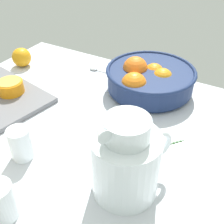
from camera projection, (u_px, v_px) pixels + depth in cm
name	position (u px, v px, depth cm)	size (l,w,h in cm)	color
ground_plane	(99.00, 141.00, 75.97)	(112.18, 82.97, 3.00)	silver
fruit_bowl	(149.00, 79.00, 90.57)	(28.91, 28.91, 11.13)	navy
juice_pitcher	(126.00, 165.00, 57.45)	(14.23, 17.56, 19.79)	white
juice_glass	(21.00, 145.00, 67.20)	(5.46, 5.46, 8.33)	white
second_glass	(1.00, 204.00, 54.11)	(5.86, 5.86, 8.49)	white
orange_half_0	(10.00, 87.00, 88.63)	(8.24, 8.24, 4.15)	orange
loose_orange_1	(22.00, 57.00, 105.80)	(7.08, 7.08, 7.08)	orange
spoon	(102.00, 71.00, 103.66)	(15.68, 2.35, 1.00)	silver
herb_sprig_0	(174.00, 143.00, 72.85)	(4.14, 4.93, 0.77)	#466E41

